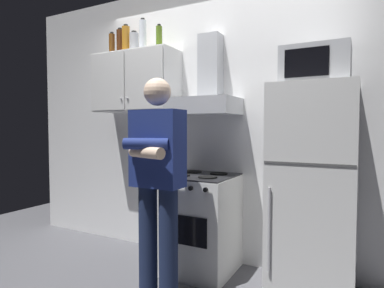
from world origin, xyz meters
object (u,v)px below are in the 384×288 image
at_px(bottle_beer_brown, 112,45).
at_px(bottle_liquor_amber, 126,40).
at_px(person_standing, 157,180).
at_px(bottle_rum_dark, 120,42).
at_px(range_hood, 206,93).
at_px(microwave, 315,66).
at_px(bottle_olive_oil, 159,38).
at_px(stove_oven, 200,223).
at_px(bottle_canister_steel, 134,42).
at_px(refrigerator, 313,192).
at_px(bottle_vodka_clear, 143,36).
at_px(upper_cabinet, 136,82).

xyz_separation_m(bottle_beer_brown, bottle_liquor_amber, (0.23, -0.05, 0.02)).
xyz_separation_m(person_standing, bottle_rum_dark, (-0.97, 0.76, 1.29)).
relative_size(range_hood, bottle_beer_brown, 2.95).
bearing_deg(microwave, bottle_olive_oil, 174.80).
xyz_separation_m(stove_oven, bottle_canister_steel, (-0.80, 0.10, 1.71)).
xyz_separation_m(refrigerator, bottle_vodka_clear, (-1.65, 0.12, 1.41)).
bearing_deg(range_hood, refrigerator, -7.55).
xyz_separation_m(microwave, bottle_olive_oil, (-1.48, 0.13, 0.43)).
relative_size(stove_oven, bottle_canister_steel, 4.19).
distance_m(bottle_rum_dark, bottle_beer_brown, 0.10).
distance_m(range_hood, bottle_canister_steel, 0.97).
bearing_deg(bottle_canister_steel, stove_oven, -7.30).
bearing_deg(bottle_liquor_amber, range_hood, 1.94).
bearing_deg(upper_cabinet, bottle_vodka_clear, -3.39).
distance_m(range_hood, bottle_liquor_amber, 1.07).
distance_m(stove_oven, refrigerator, 1.02).
bearing_deg(bottle_olive_oil, bottle_canister_steel, -169.15).
xyz_separation_m(microwave, bottle_liquor_amber, (-1.85, 0.08, 0.45)).
bearing_deg(upper_cabinet, bottle_rum_dark, 172.74).
bearing_deg(bottle_beer_brown, bottle_liquor_amber, -11.85).
bearing_deg(bottle_liquor_amber, stove_oven, -6.13).
relative_size(person_standing, bottle_beer_brown, 6.45).
bearing_deg(bottle_liquor_amber, bottle_vodka_clear, 6.79).
bearing_deg(person_standing, refrigerator, 31.23).
relative_size(bottle_rum_dark, bottle_canister_steel, 1.37).
xyz_separation_m(bottle_vodka_clear, bottle_olive_oil, (0.17, 0.03, -0.04)).
bearing_deg(bottle_vodka_clear, refrigerator, -4.11).
bearing_deg(upper_cabinet, range_hood, 0.09).
bearing_deg(bottle_beer_brown, bottle_olive_oil, 0.90).
bearing_deg(bottle_canister_steel, microwave, -2.72).
bearing_deg(person_standing, microwave, 32.00).
bearing_deg(range_hood, person_standing, -93.91).
height_order(stove_oven, bottle_olive_oil, bottle_olive_oil).
bearing_deg(bottle_vodka_clear, person_standing, -48.08).
height_order(upper_cabinet, range_hood, range_hood).
height_order(person_standing, bottle_beer_brown, bottle_beer_brown).
bearing_deg(bottle_rum_dark, microwave, -3.90).
relative_size(person_standing, bottle_canister_steel, 7.86).
bearing_deg(bottle_rum_dark, bottle_canister_steel, -12.88).
bearing_deg(bottle_canister_steel, bottle_liquor_amber, -176.66).
height_order(refrigerator, bottle_canister_steel, bottle_canister_steel).
distance_m(bottle_beer_brown, bottle_liquor_amber, 0.23).
distance_m(refrigerator, microwave, 0.94).
height_order(upper_cabinet, stove_oven, upper_cabinet).
distance_m(stove_oven, bottle_vodka_clear, 1.91).
height_order(refrigerator, person_standing, person_standing).
xyz_separation_m(person_standing, bottle_beer_brown, (-1.07, 0.75, 1.27)).
height_order(refrigerator, microwave, microwave).
distance_m(upper_cabinet, bottle_olive_oil, 0.50).
bearing_deg(bottle_rum_dark, refrigerator, -4.43).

